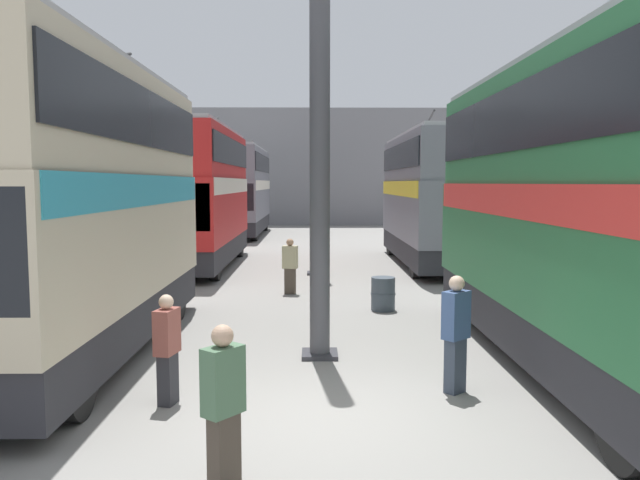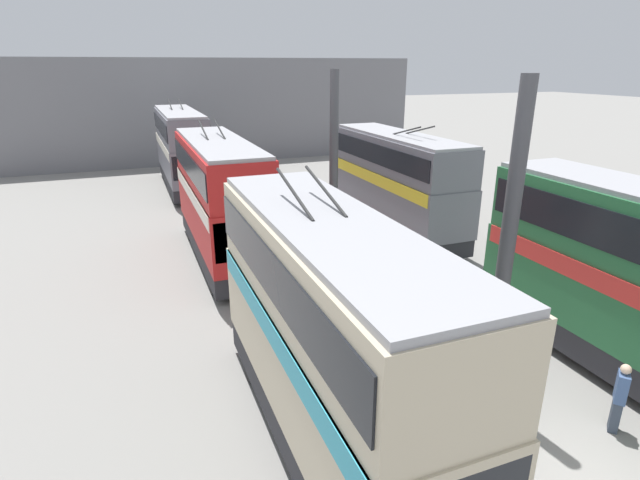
% 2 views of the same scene
% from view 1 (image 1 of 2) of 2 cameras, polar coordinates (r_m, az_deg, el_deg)
% --- Properties ---
extents(ground_plane, '(240.00, 240.00, 0.00)m').
position_cam_1_polar(ground_plane, '(8.89, 0.18, -15.59)').
color(ground_plane, gray).
extents(depot_back_wall, '(0.50, 36.00, 8.68)m').
position_cam_1_polar(depot_back_wall, '(46.69, -0.50, 6.69)').
color(depot_back_wall, slate).
rests_on(depot_back_wall, ground_plane).
extents(support_column_near, '(0.65, 0.65, 7.99)m').
position_cam_1_polar(support_column_near, '(11.17, -0.02, 8.88)').
color(support_column_near, '#4C4C51').
rests_on(support_column_near, ground_plane).
extents(support_column_far, '(0.65, 0.65, 7.99)m').
position_cam_1_polar(support_column_far, '(21.46, -0.32, 7.14)').
color(support_column_far, '#4C4C51').
rests_on(support_column_far, ground_plane).
extents(bus_left_near, '(10.53, 2.54, 5.83)m').
position_cam_1_polar(bus_left_near, '(11.14, 23.11, 3.80)').
color(bus_left_near, black).
rests_on(bus_left_near, ground_plane).
extents(bus_left_far, '(9.67, 2.54, 5.65)m').
position_cam_1_polar(bus_left_far, '(24.20, 10.05, 4.48)').
color(bus_left_far, black).
rests_on(bus_left_far, ground_plane).
extents(bus_right_near, '(9.12, 2.54, 5.93)m').
position_cam_1_polar(bus_right_near, '(12.05, -21.29, 4.21)').
color(bus_right_near, black).
rests_on(bus_right_near, ground_plane).
extents(bus_right_mid, '(9.58, 2.54, 5.84)m').
position_cam_1_polar(bus_right_mid, '(23.85, -10.91, 4.71)').
color(bus_right_mid, black).
rests_on(bus_right_mid, ground_plane).
extents(bus_right_far, '(10.52, 2.54, 5.90)m').
position_cam_1_polar(bus_right_far, '(37.96, -7.08, 4.98)').
color(bus_right_far, black).
rests_on(bus_right_far, ground_plane).
extents(person_aisle_foreground, '(0.48, 0.45, 1.74)m').
position_cam_1_polar(person_aisle_foreground, '(6.65, -8.83, -14.52)').
color(person_aisle_foreground, '#473D33').
rests_on(person_aisle_foreground, ground_plane).
extents(person_by_right_row, '(0.46, 0.33, 1.59)m').
position_cam_1_polar(person_by_right_row, '(9.25, -13.80, -9.48)').
color(person_by_right_row, '#2D2D33').
rests_on(person_by_right_row, ground_plane).
extents(person_aisle_midway, '(0.32, 0.46, 1.59)m').
position_cam_1_polar(person_aisle_midway, '(17.76, -2.75, -2.30)').
color(person_aisle_midway, '#473D33').
rests_on(person_aisle_midway, ground_plane).
extents(person_by_left_row, '(0.46, 0.47, 1.79)m').
position_cam_1_polar(person_by_left_row, '(9.67, 12.31, -8.10)').
color(person_by_left_row, '#384251').
rests_on(person_by_left_row, ground_plane).
extents(oil_drum, '(0.62, 0.62, 0.83)m').
position_cam_1_polar(oil_drum, '(15.62, 5.79, -4.92)').
color(oil_drum, '#424C56').
rests_on(oil_drum, ground_plane).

